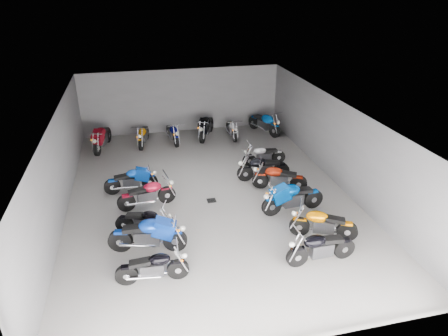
{
  "coord_description": "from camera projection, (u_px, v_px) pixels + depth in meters",
  "views": [
    {
      "loc": [
        -2.36,
        -12.74,
        7.3
      ],
      "look_at": [
        0.58,
        0.02,
        1.0
      ],
      "focal_mm": 32.0,
      "sensor_mm": 36.0,
      "label": 1
    }
  ],
  "objects": [
    {
      "name": "motorcycle_left_c",
      "position": [
        145.0,
        221.0,
        12.4
      ],
      "size": [
        1.79,
        0.71,
        0.81
      ],
      "rotation": [
        0.0,
        0.0,
        -1.9
      ],
      "color": "black",
      "rests_on": "ground"
    },
    {
      "name": "ground",
      "position": [
        209.0,
        194.0,
        14.83
      ],
      "size": [
        14.0,
        14.0,
        0.0
      ],
      "primitive_type": "plane",
      "color": "gray",
      "rests_on": "ground"
    },
    {
      "name": "ceiling",
      "position": [
        207.0,
        111.0,
        13.44
      ],
      "size": [
        10.0,
        14.0,
        0.04
      ],
      "primitive_type": "cube",
      "color": "black",
      "rests_on": "wall_back"
    },
    {
      "name": "motorcycle_right_c",
      "position": [
        292.0,
        198.0,
        13.5
      ],
      "size": [
        2.27,
        0.51,
        1.0
      ],
      "rotation": [
        0.0,
        0.0,
        1.67
      ],
      "color": "black",
      "rests_on": "ground"
    },
    {
      "name": "motorcycle_left_d",
      "position": [
        147.0,
        194.0,
        13.82
      ],
      "size": [
        2.04,
        0.54,
        0.9
      ],
      "rotation": [
        0.0,
        0.0,
        -1.4
      ],
      "color": "black",
      "rests_on": "ground"
    },
    {
      "name": "motorcycle_right_b",
      "position": [
        323.0,
        224.0,
        12.16
      ],
      "size": [
        1.94,
        0.96,
        0.91
      ],
      "rotation": [
        0.0,
        0.0,
        1.16
      ],
      "color": "black",
      "rests_on": "ground"
    },
    {
      "name": "motorcycle_right_e",
      "position": [
        263.0,
        168.0,
        15.68
      ],
      "size": [
        2.13,
        0.44,
        0.93
      ],
      "rotation": [
        0.0,
        0.0,
        1.53
      ],
      "color": "black",
      "rests_on": "ground"
    },
    {
      "name": "motorcycle_right_a",
      "position": [
        321.0,
        247.0,
        11.1
      ],
      "size": [
        2.08,
        0.42,
        0.91
      ],
      "rotation": [
        0.0,
        0.0,
        1.61
      ],
      "color": "black",
      "rests_on": "ground"
    },
    {
      "name": "drain_grate",
      "position": [
        211.0,
        200.0,
        14.39
      ],
      "size": [
        0.32,
        0.32,
        0.01
      ],
      "primitive_type": "cube",
      "color": "black",
      "rests_on": "ground"
    },
    {
      "name": "motorcycle_left_a",
      "position": [
        153.0,
        267.0,
        10.4
      ],
      "size": [
        1.93,
        0.4,
        0.85
      ],
      "rotation": [
        0.0,
        0.0,
        -1.63
      ],
      "color": "black",
      "rests_on": "ground"
    },
    {
      "name": "wall_left",
      "position": [
        59.0,
        168.0,
        13.13
      ],
      "size": [
        0.1,
        14.0,
        3.2
      ],
      "primitive_type": "cube",
      "color": "slate",
      "rests_on": "ground"
    },
    {
      "name": "motorcycle_right_f",
      "position": [
        264.0,
        155.0,
        16.91
      ],
      "size": [
        1.92,
        0.4,
        0.84
      ],
      "rotation": [
        0.0,
        0.0,
        1.63
      ],
      "color": "black",
      "rests_on": "ground"
    },
    {
      "name": "motorcycle_back_c",
      "position": [
        173.0,
        133.0,
        19.26
      ],
      "size": [
        0.48,
        1.99,
        0.88
      ],
      "rotation": [
        0.0,
        0.0,
        3.28
      ],
      "color": "black",
      "rests_on": "ground"
    },
    {
      "name": "wall_back",
      "position": [
        182.0,
        101.0,
        20.29
      ],
      "size": [
        10.0,
        0.1,
        3.2
      ],
      "primitive_type": "cube",
      "color": "slate",
      "rests_on": "ground"
    },
    {
      "name": "motorcycle_back_a",
      "position": [
        102.0,
        138.0,
        18.48
      ],
      "size": [
        0.73,
        2.28,
        1.02
      ],
      "rotation": [
        0.0,
        0.0,
        2.89
      ],
      "color": "black",
      "rests_on": "ground"
    },
    {
      "name": "wall_right",
      "position": [
        337.0,
        143.0,
        15.15
      ],
      "size": [
        0.1,
        14.0,
        3.2
      ],
      "primitive_type": "cube",
      "color": "slate",
      "rests_on": "ground"
    },
    {
      "name": "motorcycle_back_e",
      "position": [
        232.0,
        129.0,
        19.86
      ],
      "size": [
        0.37,
        1.9,
        0.84
      ],
      "rotation": [
        0.0,
        0.0,
        3.13
      ],
      "color": "black",
      "rests_on": "ground"
    },
    {
      "name": "motorcycle_right_d",
      "position": [
        279.0,
        178.0,
        14.93
      ],
      "size": [
        1.96,
        0.94,
        0.91
      ],
      "rotation": [
        0.0,
        0.0,
        1.17
      ],
      "color": "black",
      "rests_on": "ground"
    },
    {
      "name": "motorcycle_back_d",
      "position": [
        206.0,
        127.0,
        19.82
      ],
      "size": [
        1.11,
        2.2,
        1.03
      ],
      "rotation": [
        0.0,
        0.0,
        2.71
      ],
      "color": "black",
      "rests_on": "ground"
    },
    {
      "name": "motorcycle_left_b",
      "position": [
        148.0,
        235.0,
        11.54
      ],
      "size": [
        2.28,
        0.67,
        1.01
      ],
      "rotation": [
        0.0,
        0.0,
        -1.78
      ],
      "color": "black",
      "rests_on": "ground"
    },
    {
      "name": "motorcycle_back_f",
      "position": [
        265.0,
        123.0,
        20.37
      ],
      "size": [
        1.05,
        2.17,
        1.01
      ],
      "rotation": [
        0.0,
        0.0,
        3.55
      ],
      "color": "black",
      "rests_on": "ground"
    },
    {
      "name": "motorcycle_left_e",
      "position": [
        132.0,
        180.0,
        14.81
      ],
      "size": [
        1.98,
        0.41,
        0.87
      ],
      "rotation": [
        0.0,
        0.0,
        -1.52
      ],
      "color": "black",
      "rests_on": "ground"
    },
    {
      "name": "motorcycle_back_b",
      "position": [
        143.0,
        135.0,
        18.98
      ],
      "size": [
        0.61,
        1.99,
        0.89
      ],
      "rotation": [
        0.0,
        0.0,
        2.91
      ],
      "color": "black",
      "rests_on": "ground"
    }
  ]
}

